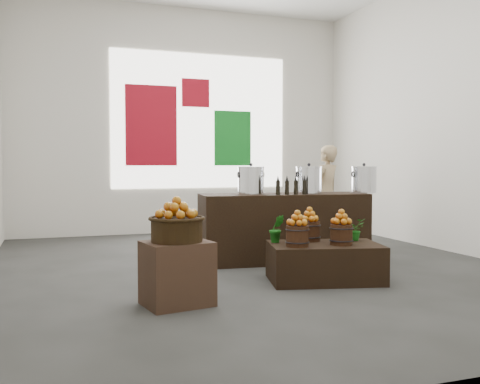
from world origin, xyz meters
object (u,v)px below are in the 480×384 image
object	(u,v)px
stock_pot_right	(364,180)
wicker_basket	(177,230)
stock_pot_center	(309,181)
display_table	(325,262)
counter	(284,228)
shopper	(326,194)
stock_pot_left	(251,181)
crate	(177,273)

from	to	relation	value
stock_pot_right	wicker_basket	bearing A→B (deg)	-151.96
stock_pot_center	display_table	bearing A→B (deg)	-108.83
counter	shopper	bearing A→B (deg)	51.69
stock_pot_left	shopper	world-z (taller)	shopper
stock_pot_center	shopper	size ratio (longest dim) A/B	0.21
counter	crate	bearing A→B (deg)	-130.81
crate	display_table	bearing A→B (deg)	14.02
counter	stock_pot_center	xyz separation A→B (m)	(0.33, -0.04, 0.59)
wicker_basket	stock_pot_center	world-z (taller)	stock_pot_center
counter	shopper	world-z (taller)	shopper
counter	stock_pot_left	distance (m)	0.73
counter	stock_pot_center	bearing A→B (deg)	0.00
stock_pot_center	stock_pot_right	distance (m)	0.76
crate	stock_pot_left	xyz separation A→B (m)	(1.31, 1.66, 0.74)
stock_pot_center	shopper	bearing A→B (deg)	54.26
display_table	stock_pot_left	bearing A→B (deg)	119.66
stock_pot_center	crate	bearing A→B (deg)	-142.52
crate	stock_pot_right	xyz separation A→B (m)	(2.82, 1.50, 0.74)
counter	stock_pot_right	world-z (taller)	stock_pot_right
crate	stock_pot_right	bearing A→B (deg)	28.04
crate	wicker_basket	size ratio (longest dim) A/B	1.25
crate	wicker_basket	world-z (taller)	wicker_basket
wicker_basket	stock_pot_right	distance (m)	3.21
display_table	stock_pot_right	world-z (taller)	stock_pot_right
stock_pot_left	stock_pot_center	distance (m)	0.76
crate	shopper	size ratio (longest dim) A/B	0.37
wicker_basket	stock_pot_center	distance (m)	2.63
display_table	stock_pot_right	distance (m)	1.78
display_table	counter	bearing A→B (deg)	100.47
stock_pot_left	display_table	bearing A→B (deg)	-74.03
counter	stock_pot_left	bearing A→B (deg)	180.00
counter	stock_pot_center	world-z (taller)	stock_pot_center
display_table	stock_pot_left	xyz separation A→B (m)	(-0.36, 1.25, 0.82)
display_table	counter	world-z (taller)	counter
shopper	wicker_basket	bearing A→B (deg)	17.91
display_table	stock_pot_left	size ratio (longest dim) A/B	3.54
stock_pot_right	counter	bearing A→B (deg)	173.84
crate	counter	distance (m)	2.38
crate	shopper	distance (m)	4.30
display_table	stock_pot_right	bearing A→B (deg)	56.96
stock_pot_right	shopper	xyz separation A→B (m)	(0.25, 1.48, -0.25)
wicker_basket	counter	world-z (taller)	counter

